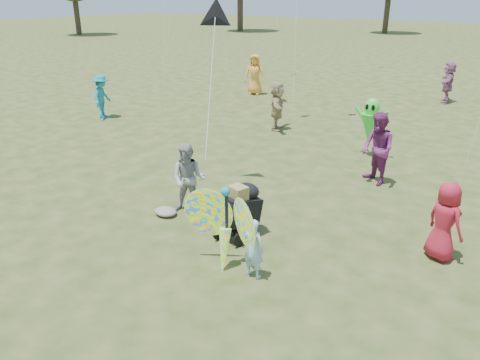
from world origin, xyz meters
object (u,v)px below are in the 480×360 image
butterfly_kite (225,228)px  alien_kite (370,124)px  crowd_a (445,221)px  crowd_d (277,106)px  adult_man (189,179)px  child_girl (254,248)px  crowd_j (448,82)px  jogging_stroller (241,207)px  crowd_i (102,96)px  crowd_g (255,74)px  crowd_e (378,149)px

butterfly_kite → alien_kite: (-0.07, 7.27, 0.22)m
crowd_a → crowd_d: (-6.83, 5.80, 0.10)m
adult_man → crowd_a: bearing=-12.0°
child_girl → crowd_j: bearing=-85.6°
crowd_a → jogging_stroller: (-3.49, -1.35, -0.13)m
child_girl → crowd_i: crowd_i is taller
alien_kite → child_girl: bearing=-84.8°
crowd_d → crowd_g: crowd_g is taller
crowd_e → crowd_j: 11.13m
crowd_g → crowd_i: crowd_g is taller
child_girl → crowd_e: crowd_e is taller
jogging_stroller → child_girl: bearing=-31.4°
crowd_g → alien_kite: (7.69, -5.74, 0.04)m
crowd_g → butterfly_kite: crowd_g is taller
crowd_a → jogging_stroller: 3.74m
crowd_a → jogging_stroller: bearing=51.9°
jogging_stroller → alien_kite: (0.34, 6.19, 0.36)m
child_girl → alien_kite: 7.32m
child_girl → crowd_a: 3.49m
crowd_a → crowd_j: crowd_j is taller
child_girl → crowd_j: (-0.45, 16.41, 0.33)m
jogging_stroller → crowd_e: bearing=89.4°
adult_man → crowd_e: (2.78, 3.97, 0.13)m
adult_man → crowd_e: crowd_e is taller
jogging_stroller → crowd_i: bearing=169.5°
crowd_i → butterfly_kite: size_ratio=0.95×
crowd_a → crowd_j: 14.27m
adult_man → crowd_a: size_ratio=1.06×
child_girl → butterfly_kite: size_ratio=0.62×
adult_man → crowd_i: crowd_i is taller
jogging_stroller → adult_man: bearing=-172.9°
crowd_j → butterfly_kite: crowd_j is taller
crowd_g → jogging_stroller: bearing=-76.6°
child_girl → crowd_d: (-4.35, 8.24, 0.30)m
crowd_d → crowd_g: 6.23m
crowd_i → jogging_stroller: 10.88m
crowd_g → alien_kite: crowd_g is taller
child_girl → alien_kite: alien_kite is taller
jogging_stroller → crowd_g: bearing=137.5°
crowd_a → crowd_e: 3.63m
crowd_g → butterfly_kite: 15.15m
crowd_i → jogging_stroller: size_ratio=1.48×
butterfly_kite → alien_kite: alien_kite is taller
child_girl → crowd_i: (-10.75, 5.92, 0.28)m
butterfly_kite → crowd_g: bearing=120.8°
crowd_i → alien_kite: alien_kite is taller
crowd_a → child_girl: bearing=75.3°
crowd_g → crowd_j: (7.90, 3.39, -0.06)m
crowd_j → alien_kite: (-0.21, -9.13, 0.10)m
child_girl → crowd_i: size_ratio=0.66×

